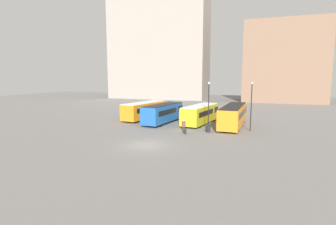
{
  "coord_description": "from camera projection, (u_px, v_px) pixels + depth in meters",
  "views": [
    {
      "loc": [
        10.71,
        -23.39,
        6.72
      ],
      "look_at": [
        -0.49,
        7.95,
        2.29
      ],
      "focal_mm": 28.0,
      "sensor_mm": 36.0,
      "label": 1
    }
  ],
  "objects": [
    {
      "name": "lamp_post_1",
      "position": [
        209.0,
        103.0,
        32.68
      ],
      "size": [
        0.28,
        0.28,
        6.18
      ],
      "color": "black",
      "rests_on": "ground_plane"
    },
    {
      "name": "lamp_post_0",
      "position": [
        251.0,
        103.0,
        32.82
      ],
      "size": [
        0.28,
        0.28,
        6.19
      ],
      "color": "black",
      "rests_on": "ground_plane"
    },
    {
      "name": "bus_0",
      "position": [
        145.0,
        110.0,
        42.6
      ],
      "size": [
        4.12,
        9.47,
        2.77
      ],
      "rotation": [
        0.0,
        0.0,
        1.4
      ],
      "color": "orange",
      "rests_on": "ground_plane"
    },
    {
      "name": "ground_plane",
      "position": [
        146.0,
        145.0,
        26.29
      ],
      "size": [
        160.0,
        160.0,
        0.0
      ],
      "primitive_type": "plane",
      "color": "slate"
    },
    {
      "name": "bus_3",
      "position": [
        233.0,
        115.0,
        36.62
      ],
      "size": [
        2.85,
        11.64,
        2.88
      ],
      "rotation": [
        0.0,
        0.0,
        1.54
      ],
      "color": "orange",
      "rests_on": "ground_plane"
    },
    {
      "name": "bus_2",
      "position": [
        200.0,
        114.0,
        38.43
      ],
      "size": [
        3.81,
        9.36,
        2.74
      ],
      "rotation": [
        0.0,
        0.0,
        1.43
      ],
      "color": "gold",
      "rests_on": "ground_plane"
    },
    {
      "name": "suitcase",
      "position": [
        185.0,
        132.0,
        31.46
      ],
      "size": [
        0.29,
        0.34,
        0.8
      ],
      "rotation": [
        0.0,
        0.0,
        1.72
      ],
      "color": "black",
      "rests_on": "ground_plane"
    },
    {
      "name": "building_block_right",
      "position": [
        284.0,
        62.0,
        72.75
      ],
      "size": [
        21.16,
        13.52,
        21.88
      ],
      "color": "#7F604C",
      "rests_on": "ground_plane"
    },
    {
      "name": "bus_1",
      "position": [
        163.0,
        113.0,
        39.09
      ],
      "size": [
        3.38,
        9.43,
        2.82
      ],
      "rotation": [
        0.0,
        0.0,
        1.47
      ],
      "color": "#1E56A3",
      "rests_on": "ground_plane"
    },
    {
      "name": "building_block_left",
      "position": [
        159.0,
        39.0,
        84.11
      ],
      "size": [
        31.35,
        11.7,
        38.34
      ],
      "color": "gray",
      "rests_on": "ground_plane"
    },
    {
      "name": "traveler",
      "position": [
        184.0,
        125.0,
        31.86
      ],
      "size": [
        0.49,
        0.49,
        1.68
      ],
      "rotation": [
        0.0,
        0.0,
        1.72
      ],
      "color": "#4C3828",
      "rests_on": "ground_plane"
    },
    {
      "name": "trash_bin",
      "position": [
        208.0,
        129.0,
        32.48
      ],
      "size": [
        0.52,
        0.52,
        0.85
      ],
      "color": "black",
      "rests_on": "ground_plane"
    }
  ]
}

